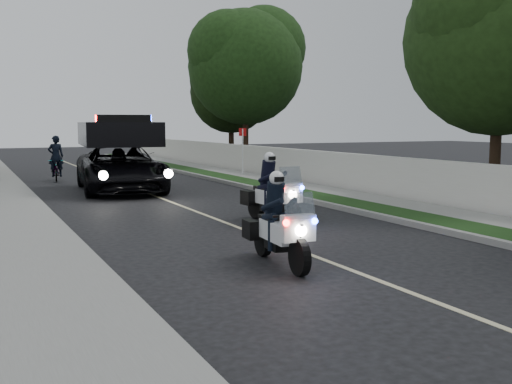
% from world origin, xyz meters
% --- Properties ---
extents(ground, '(120.00, 120.00, 0.00)m').
position_xyz_m(ground, '(0.00, 0.00, 0.00)').
color(ground, black).
rests_on(ground, ground).
extents(curb_right, '(0.20, 60.00, 0.15)m').
position_xyz_m(curb_right, '(4.10, 10.00, 0.07)').
color(curb_right, gray).
rests_on(curb_right, ground).
extents(grass_verge, '(1.20, 60.00, 0.16)m').
position_xyz_m(grass_verge, '(4.80, 10.00, 0.08)').
color(grass_verge, '#193814').
rests_on(grass_verge, ground).
extents(sidewalk_right, '(1.40, 60.00, 0.16)m').
position_xyz_m(sidewalk_right, '(6.10, 10.00, 0.08)').
color(sidewalk_right, gray).
rests_on(sidewalk_right, ground).
extents(property_wall, '(0.22, 60.00, 1.50)m').
position_xyz_m(property_wall, '(7.10, 10.00, 0.75)').
color(property_wall, beige).
rests_on(property_wall, ground).
extents(curb_left, '(0.20, 60.00, 0.15)m').
position_xyz_m(curb_left, '(-4.10, 10.00, 0.07)').
color(curb_left, gray).
rests_on(curb_left, ground).
extents(sidewalk_left, '(2.00, 60.00, 0.16)m').
position_xyz_m(sidewalk_left, '(-5.20, 10.00, 0.08)').
color(sidewalk_left, gray).
rests_on(sidewalk_left, ground).
extents(lane_marking, '(0.12, 50.00, 0.01)m').
position_xyz_m(lane_marking, '(0.00, 10.00, 0.00)').
color(lane_marking, '#BFB78C').
rests_on(lane_marking, ground).
extents(police_moto_left, '(0.90, 2.13, 1.77)m').
position_xyz_m(police_moto_left, '(-0.96, 0.54, 0.00)').
color(police_moto_left, silver).
rests_on(police_moto_left, ground).
extents(police_moto_right, '(0.90, 2.26, 1.89)m').
position_xyz_m(police_moto_right, '(1.11, 4.82, 0.00)').
color(police_moto_right, silver).
rests_on(police_moto_right, ground).
extents(police_suv, '(3.68, 6.79, 3.16)m').
position_xyz_m(police_suv, '(-0.74, 14.08, 0.00)').
color(police_suv, black).
rests_on(police_suv, ground).
extents(bicycle, '(0.89, 1.97, 0.99)m').
position_xyz_m(bicycle, '(-2.43, 19.50, 0.00)').
color(bicycle, black).
rests_on(bicycle, ground).
extents(cyclist, '(0.68, 0.46, 1.88)m').
position_xyz_m(cyclist, '(-2.43, 19.50, 0.00)').
color(cyclist, black).
rests_on(cyclist, ground).
extents(sign_post, '(0.41, 0.41, 2.48)m').
position_xyz_m(sign_post, '(6.00, 17.39, 0.00)').
color(sign_post, '#B21D0C').
rests_on(sign_post, ground).
extents(tree_right_b, '(7.28, 7.28, 10.30)m').
position_xyz_m(tree_right_b, '(9.61, 5.22, 0.00)').
color(tree_right_b, '#224115').
rests_on(tree_right_b, ground).
extents(tree_right_d, '(8.87, 8.87, 11.78)m').
position_xyz_m(tree_right_d, '(9.66, 24.93, 0.00)').
color(tree_right_d, '#1F4216').
rests_on(tree_right_d, ground).
extents(tree_right_e, '(6.56, 6.56, 9.15)m').
position_xyz_m(tree_right_e, '(10.13, 28.24, 0.00)').
color(tree_right_e, black).
rests_on(tree_right_e, ground).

